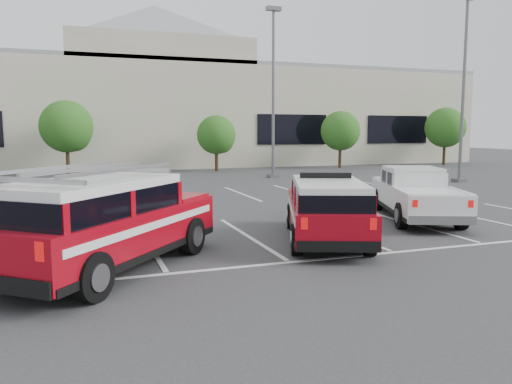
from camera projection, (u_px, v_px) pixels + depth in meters
ground at (249, 237)px, 13.65m from camera, size 120.00×120.00×0.00m
stall_markings at (208, 212)px, 17.86m from camera, size 23.00×15.00×0.01m
convention_building at (132, 109)px, 42.95m from camera, size 60.00×16.99×13.20m
tree_mid_left at (68, 128)px, 32.28m from camera, size 3.37×3.37×4.85m
tree_mid_right at (217, 136)px, 35.66m from camera, size 2.77×2.77×3.99m
tree_right at (341, 132)px, 38.94m from camera, size 3.07×3.07×4.42m
tree_far_right at (446, 129)px, 42.22m from camera, size 3.37×3.37×4.85m
light_pole_mid at (273, 93)px, 30.31m from camera, size 0.90×0.60×10.24m
light_pole_right at (464, 89)px, 27.68m from camera, size 0.90×0.60×10.24m
fire_chief_suv at (326, 214)px, 13.04m from camera, size 3.54×5.36×1.77m
white_pickup at (415, 199)px, 16.42m from camera, size 3.80×5.76×1.67m
ladder_suv at (104, 229)px, 10.25m from camera, size 5.23×5.63×2.18m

